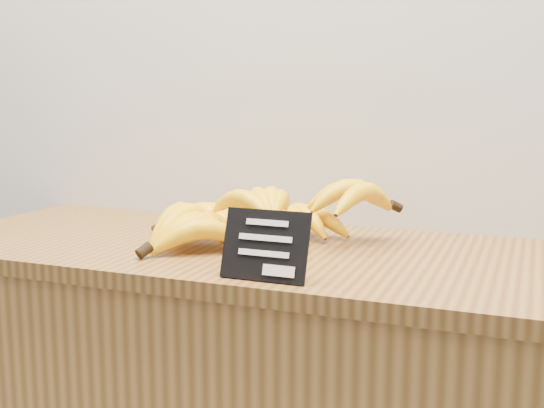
{
  "coord_description": "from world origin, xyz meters",
  "views": [
    {
      "loc": [
        0.38,
        1.57,
        1.22
      ],
      "look_at": [
        -0.06,
        2.7,
        1.02
      ],
      "focal_mm": 45.0,
      "sensor_mm": 36.0,
      "label": 1
    }
  ],
  "objects": [
    {
      "name": "counter_top",
      "position": [
        -0.06,
        2.75,
        0.92
      ],
      "size": [
        1.41,
        0.54,
        0.03
      ],
      "primitive_type": "cube",
      "color": "brown",
      "rests_on": "counter"
    },
    {
      "name": "chalkboard_sign",
      "position": [
        -0.01,
        2.53,
        0.98
      ],
      "size": [
        0.14,
        0.04,
        0.11
      ],
      "primitive_type": "cube",
      "rotation": [
        -0.33,
        0.0,
        0.0
      ],
      "color": "black",
      "rests_on": "counter_top"
    },
    {
      "name": "banana_pile",
      "position": [
        -0.12,
        2.77,
        0.98
      ],
      "size": [
        0.53,
        0.38,
        0.12
      ],
      "color": "yellow",
      "rests_on": "counter_top"
    }
  ]
}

